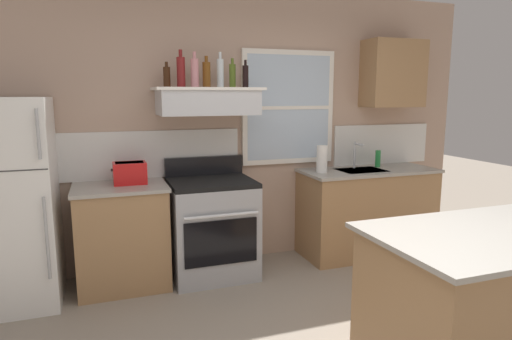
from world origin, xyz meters
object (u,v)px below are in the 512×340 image
object	(u,v)px
toaster	(130,173)
bottle_olive_oil_square	(232,75)
bottle_balsamic_dark	(245,76)
stove_range	(212,227)
dish_soap_bottle	(378,159)
paper_towel_roll	(322,159)
bottle_clear_tall	(220,73)
refrigerator	(8,204)
bottle_rose_pink	(195,72)
bottle_amber_wine	(207,74)
kitchen_island	(487,306)
bottle_red_label_wine	(181,72)
bottle_brown_stout	(167,77)

from	to	relation	value
toaster	bottle_olive_oil_square	size ratio (longest dim) A/B	1.13
bottle_olive_oil_square	bottle_balsamic_dark	bearing A→B (deg)	-29.55
stove_range	dish_soap_bottle	size ratio (longest dim) A/B	6.06
paper_towel_roll	bottle_clear_tall	bearing A→B (deg)	176.13
refrigerator	bottle_balsamic_dark	distance (m)	2.24
bottle_rose_pink	paper_towel_roll	bearing A→B (deg)	-0.43
bottle_amber_wine	bottle_balsamic_dark	distance (m)	0.36
kitchen_island	dish_soap_bottle	bearing A→B (deg)	71.53
stove_range	paper_towel_roll	distance (m)	1.29
bottle_rose_pink	bottle_clear_tall	distance (m)	0.25
bottle_clear_tall	kitchen_island	xyz separation A→B (m)	(1.03, -2.14, -1.42)
stove_range	bottle_red_label_wine	bearing A→B (deg)	160.70
bottle_balsamic_dark	paper_towel_roll	xyz separation A→B (m)	(0.80, -0.01, -0.80)
bottle_amber_wine	toaster	bearing A→B (deg)	-179.98
bottle_clear_tall	bottle_balsamic_dark	bearing A→B (deg)	-14.38
bottle_rose_pink	bottle_brown_stout	bearing A→B (deg)	160.99
bottle_amber_wine	dish_soap_bottle	bearing A→B (deg)	1.67
bottle_balsamic_dark	kitchen_island	size ratio (longest dim) A/B	0.18
paper_towel_roll	bottle_balsamic_dark	bearing A→B (deg)	179.13
refrigerator	bottle_red_label_wine	xyz separation A→B (m)	(1.41, 0.11, 1.05)
toaster	stove_range	distance (m)	0.90
bottle_balsamic_dark	bottle_red_label_wine	bearing A→B (deg)	176.78
toaster	bottle_balsamic_dark	bearing A→B (deg)	-1.75
bottle_clear_tall	bottle_olive_oil_square	bearing A→B (deg)	1.46
bottle_rose_pink	paper_towel_roll	size ratio (longest dim) A/B	1.13
bottle_red_label_wine	kitchen_island	world-z (taller)	bottle_red_label_wine
bottle_rose_pink	toaster	bearing A→B (deg)	176.59
refrigerator	bottle_amber_wine	distance (m)	1.94
refrigerator	paper_towel_roll	distance (m)	2.81
paper_towel_roll	dish_soap_bottle	bearing A→B (deg)	7.80
bottle_amber_wine	dish_soap_bottle	xyz separation A→B (m)	(1.89, 0.06, -0.86)
kitchen_island	bottle_clear_tall	bearing A→B (deg)	115.63
bottle_brown_stout	bottle_clear_tall	size ratio (longest dim) A/B	0.70
bottle_brown_stout	bottle_red_label_wine	size ratio (longest dim) A/B	0.68
stove_range	bottle_amber_wine	xyz separation A→B (m)	(-0.01, 0.08, 1.40)
bottle_balsamic_dark	dish_soap_bottle	world-z (taller)	bottle_balsamic_dark
bottle_balsamic_dark	refrigerator	bearing A→B (deg)	-177.92
stove_range	bottle_red_label_wine	distance (m)	1.44
toaster	bottle_brown_stout	xyz separation A→B (m)	(0.35, 0.05, 0.83)
bottle_brown_stout	bottle_clear_tall	xyz separation A→B (m)	(0.48, -0.02, 0.04)
bottle_red_label_wine	bottle_amber_wine	distance (m)	0.23
bottle_rose_pink	dish_soap_bottle	world-z (taller)	bottle_rose_pink
refrigerator	paper_towel_roll	world-z (taller)	refrigerator
toaster	bottle_brown_stout	world-z (taller)	bottle_brown_stout
toaster	bottle_red_label_wine	xyz separation A→B (m)	(0.47, 0.00, 0.87)
refrigerator	kitchen_island	bearing A→B (deg)	-35.66
bottle_rose_pink	kitchen_island	xyz separation A→B (m)	(1.27, -2.08, -1.42)
refrigerator	dish_soap_bottle	size ratio (longest dim) A/B	9.24
toaster	kitchen_island	bearing A→B (deg)	-48.65
bottle_red_label_wine	dish_soap_bottle	bearing A→B (deg)	1.49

